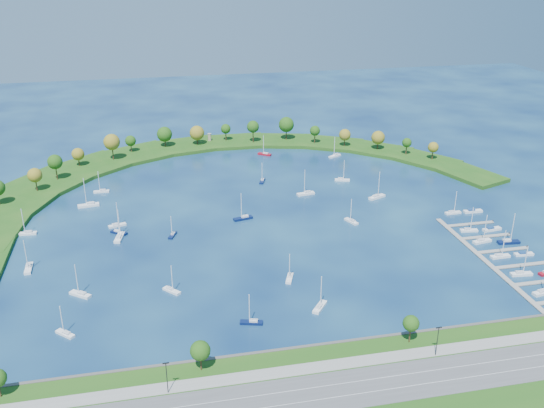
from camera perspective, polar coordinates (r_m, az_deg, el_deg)
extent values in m
plane|color=#081B48|center=(280.57, -0.79, -1.22)|extent=(700.00, 700.00, 0.00)
cube|color=#1B4D14|center=(177.76, 7.44, -17.15)|extent=(420.00, 42.00, 1.60)
cube|color=#474442|center=(193.68, 5.33, -13.17)|extent=(420.00, 1.20, 1.80)
cube|color=#515154|center=(177.21, 7.46, -16.93)|extent=(420.00, 16.00, 0.12)
cube|color=gray|center=(185.27, 6.32, -14.83)|extent=(420.00, 5.00, 0.12)
cube|color=silver|center=(175.38, 7.73, -17.42)|extent=(420.00, 0.15, 0.02)
cube|color=silver|center=(178.97, 7.19, -16.42)|extent=(420.00, 0.15, 0.02)
cylinder|color=#382314|center=(181.87, -6.75, -14.66)|extent=(0.56, 0.56, 5.25)
sphere|color=#174511|center=(179.58, -6.80, -13.69)|extent=(6.00, 6.00, 6.00)
cylinder|color=#382314|center=(196.25, 12.91, -11.94)|extent=(0.56, 0.56, 5.60)
sphere|color=#174511|center=(194.12, 13.01, -11.01)|extent=(5.20, 5.20, 5.20)
cylinder|color=black|center=(173.85, -9.91, -15.92)|extent=(0.24, 0.24, 10.00)
cylinder|color=black|center=(191.21, 15.36, -12.45)|extent=(0.24, 0.24, 10.00)
cube|color=#1B4D14|center=(317.98, -23.72, -0.07)|extent=(50.23, 54.30, 2.00)
cube|color=#1B4D14|center=(340.01, -20.51, 1.86)|extent=(54.07, 56.09, 2.00)
cube|color=#1B4D14|center=(358.64, -16.79, 3.42)|extent=(55.20, 54.07, 2.00)
cube|color=#1B4D14|center=(373.36, -12.71, 4.60)|extent=(53.65, 48.47, 2.00)
cube|color=#1B4D14|center=(383.81, -8.39, 5.42)|extent=(49.62, 39.75, 2.00)
cube|color=#1B4D14|center=(389.75, -3.91, 5.88)|extent=(44.32, 29.96, 2.00)
cube|color=#1B4D14|center=(391.04, 0.63, 5.99)|extent=(49.49, 38.05, 2.00)
cube|color=#1B4D14|center=(387.65, 5.15, 5.75)|extent=(51.13, 44.12, 2.00)
cube|color=#1B4D14|center=(379.66, 9.57, 5.15)|extent=(49.19, 47.96, 2.00)
cube|color=#1B4D14|center=(367.25, 13.80, 4.19)|extent=(43.90, 49.49, 2.00)
cube|color=#1B4D14|center=(350.72, 17.74, 2.86)|extent=(35.67, 48.74, 2.00)
cylinder|color=#382314|center=(326.74, -21.41, 1.74)|extent=(0.56, 0.56, 6.98)
sphere|color=brown|center=(325.12, -21.53, 2.55)|extent=(7.32, 7.32, 7.32)
cylinder|color=#382314|center=(339.14, -19.72, 2.86)|extent=(0.56, 0.56, 8.34)
sphere|color=#174511|center=(337.35, -19.85, 3.77)|extent=(7.84, 7.84, 7.84)
cylinder|color=#382314|center=(357.78, -17.81, 3.88)|extent=(0.56, 0.56, 5.49)
sphere|color=brown|center=(356.53, -17.89, 4.51)|extent=(7.06, 7.06, 7.06)
cylinder|color=#382314|center=(362.38, -14.83, 4.74)|extent=(0.56, 0.56, 8.85)
sphere|color=brown|center=(360.55, -14.93, 5.69)|extent=(9.39, 9.39, 9.39)
cylinder|color=#382314|center=(374.77, -13.19, 5.24)|extent=(0.56, 0.56, 5.65)
sphere|color=#174511|center=(373.59, -13.24, 5.84)|extent=(6.49, 6.49, 6.49)
cylinder|color=#382314|center=(381.10, -10.09, 5.81)|extent=(0.56, 0.56, 6.02)
sphere|color=#174511|center=(379.72, -10.14, 6.52)|extent=(9.36, 9.36, 9.36)
cylinder|color=#382314|center=(382.41, -7.08, 6.02)|extent=(0.56, 0.56, 5.60)
sphere|color=brown|center=(381.10, -7.11, 6.69)|extent=(9.17, 9.17, 9.17)
cylinder|color=#382314|center=(388.73, -4.38, 6.47)|extent=(0.56, 0.56, 6.44)
sphere|color=#174511|center=(387.50, -4.40, 7.11)|extent=(6.22, 6.22, 6.22)
cylinder|color=#382314|center=(383.65, -1.80, 6.48)|extent=(0.56, 0.56, 8.65)
sphere|color=#174511|center=(382.04, -1.81, 7.32)|extent=(7.66, 7.66, 7.66)
cylinder|color=#382314|center=(389.47, 1.36, 6.68)|extent=(0.56, 0.56, 7.94)
sphere|color=#174511|center=(387.86, 1.37, 7.52)|extent=(9.76, 9.76, 9.76)
cylinder|color=#382314|center=(382.80, 4.06, 6.25)|extent=(0.56, 0.56, 6.84)
sphere|color=#174511|center=(381.49, 4.08, 6.93)|extent=(6.40, 6.40, 6.40)
cylinder|color=#382314|center=(378.68, 6.87, 5.88)|extent=(0.56, 0.56, 5.86)
sphere|color=brown|center=(377.44, 6.91, 6.52)|extent=(7.23, 7.23, 7.23)
cylinder|color=#382314|center=(375.54, 9.96, 5.55)|extent=(0.56, 0.56, 5.76)
sphere|color=brown|center=(374.24, 10.01, 6.21)|extent=(8.27, 8.27, 8.27)
cylinder|color=#382314|center=(368.78, 12.59, 5.06)|extent=(0.56, 0.56, 6.26)
sphere|color=#174511|center=(367.54, 12.64, 5.69)|extent=(5.63, 5.63, 5.63)
cylinder|color=#382314|center=(363.56, 14.94, 4.56)|extent=(0.56, 0.56, 6.16)
sphere|color=brown|center=(362.28, 15.01, 5.21)|extent=(6.20, 6.20, 6.20)
cylinder|color=gray|center=(389.50, -5.93, 6.30)|extent=(2.20, 2.20, 4.41)
cylinder|color=gray|center=(388.84, -5.94, 6.63)|extent=(2.60, 2.60, 0.30)
cube|color=gray|center=(255.98, 19.51, -5.05)|extent=(2.20, 82.00, 0.40)
cube|color=gray|center=(248.23, 24.21, -6.73)|extent=(22.00, 2.00, 0.40)
cube|color=gray|center=(257.48, 22.56, -5.36)|extent=(22.00, 2.00, 0.40)
cube|color=gray|center=(267.05, 21.04, -4.09)|extent=(22.00, 2.00, 0.40)
cylinder|color=#382314|center=(272.81, 22.98, -3.77)|extent=(0.36, 0.36, 1.60)
cube|color=gray|center=(276.93, 19.62, -2.90)|extent=(22.00, 2.00, 0.40)
cylinder|color=#382314|center=(282.48, 21.52, -2.62)|extent=(0.36, 0.36, 1.60)
cube|color=gray|center=(287.07, 18.30, -1.80)|extent=(22.00, 2.00, 0.40)
cylinder|color=#382314|center=(292.43, 20.16, -1.55)|extent=(0.36, 0.36, 1.60)
cube|color=maroon|center=(366.20, -0.71, 4.73)|extent=(8.09, 6.98, 1.01)
cube|color=silver|center=(365.58, -0.59, 4.84)|extent=(3.33, 3.10, 0.71)
cylinder|color=silver|center=(364.61, -0.81, 5.66)|extent=(0.32, 0.32, 11.33)
cube|color=white|center=(253.59, -22.03, -5.67)|extent=(2.78, 8.96, 1.07)
cube|color=silver|center=(253.97, -22.04, -5.40)|extent=(1.84, 3.17, 0.75)
cylinder|color=silver|center=(250.09, -22.27, -4.43)|extent=(0.32, 0.32, 12.00)
cube|color=white|center=(306.21, 3.21, 0.98)|extent=(9.49, 3.96, 1.10)
cube|color=silver|center=(306.21, 3.37, 1.17)|extent=(3.46, 2.28, 0.77)
cylinder|color=silver|center=(303.47, 3.11, 2.15)|extent=(0.32, 0.32, 12.42)
cube|color=white|center=(209.57, -18.98, -11.54)|extent=(6.66, 6.51, 0.87)
cube|color=silver|center=(208.67, -18.88, -11.44)|extent=(2.83, 2.79, 0.61)
cylinder|color=silver|center=(207.11, -19.28, -10.26)|extent=(0.32, 0.32, 9.82)
cube|color=white|center=(229.25, -17.69, -8.17)|extent=(8.20, 7.15, 1.02)
cube|color=silver|center=(228.28, -17.55, -8.03)|extent=(3.39, 3.16, 0.72)
cylinder|color=silver|center=(226.63, -18.00, -6.76)|extent=(0.32, 0.32, 11.53)
cube|color=#0A1742|center=(322.90, -0.92, 2.18)|extent=(4.74, 7.87, 0.91)
cube|color=silver|center=(323.33, -0.90, 2.36)|extent=(2.36, 3.03, 0.64)
cylinder|color=silver|center=(320.40, -0.95, 3.08)|extent=(0.32, 0.32, 10.28)
cube|color=white|center=(284.14, -22.18, -2.60)|extent=(8.49, 2.85, 1.00)
cube|color=silver|center=(283.59, -22.04, -2.44)|extent=(3.02, 1.81, 0.70)
cylinder|color=silver|center=(281.90, -22.50, -1.48)|extent=(0.32, 0.32, 11.29)
cube|color=#0A1742|center=(272.35, -14.28, -2.65)|extent=(7.61, 6.44, 0.94)
cube|color=silver|center=(272.48, -14.42, -2.46)|extent=(3.12, 2.87, 0.66)
cylinder|color=silver|center=(269.62, -14.29, -1.57)|extent=(0.32, 0.32, 10.59)
cube|color=white|center=(364.98, 5.96, 4.54)|extent=(8.61, 6.27, 1.02)
cube|color=silver|center=(365.31, 6.06, 4.70)|extent=(3.43, 2.92, 0.72)
cylinder|color=silver|center=(362.59, 5.93, 5.46)|extent=(0.32, 0.32, 11.53)
cube|color=white|center=(305.98, 9.90, 0.65)|extent=(9.72, 6.33, 1.14)
cube|color=silver|center=(304.97, 9.79, 0.78)|extent=(3.79, 3.06, 0.80)
cylinder|color=silver|center=(303.97, 10.09, 1.89)|extent=(0.32, 0.32, 12.79)
cube|color=white|center=(279.60, -14.43, -1.98)|extent=(8.12, 4.43, 0.94)
cube|color=silver|center=(279.10, -14.60, -1.86)|extent=(3.07, 2.28, 0.66)
cylinder|color=silver|center=(277.44, -14.43, -0.87)|extent=(0.32, 0.32, 10.56)
cube|color=white|center=(304.92, -16.98, -0.12)|extent=(10.35, 4.20, 1.21)
cube|color=silver|center=(304.57, -16.81, 0.08)|extent=(3.76, 2.45, 0.84)
cylinder|color=silver|center=(302.22, -17.29, 1.15)|extent=(0.32, 0.32, 13.57)
cube|color=white|center=(277.14, 7.51, -1.64)|extent=(4.88, 7.94, 0.92)
cube|color=silver|center=(276.30, 7.63, -1.55)|extent=(2.41, 3.06, 0.65)
cylinder|color=silver|center=(275.28, 7.49, -0.53)|extent=(0.32, 0.32, 10.38)
cube|color=white|center=(228.81, 1.67, -7.05)|extent=(4.65, 7.76, 0.90)
cube|color=silver|center=(229.08, 1.70, -6.79)|extent=(2.31, 2.98, 0.63)
cylinder|color=silver|center=(225.59, 1.67, -5.91)|extent=(0.32, 0.32, 10.13)
cube|color=white|center=(223.95, -9.47, -8.11)|extent=(6.54, 6.96, 0.90)
cube|color=silver|center=(224.04, -9.62, -7.88)|extent=(2.84, 2.93, 0.63)
cylinder|color=silver|center=(220.83, -9.45, -6.93)|extent=(0.32, 0.32, 10.09)
cube|color=white|center=(267.53, -14.24, -3.10)|extent=(4.66, 10.03, 1.16)
cube|color=silver|center=(266.26, -14.30, -3.00)|extent=(2.56, 3.71, 0.81)
cylinder|color=silver|center=(265.26, -14.35, -1.64)|extent=(0.32, 0.32, 13.07)
cube|color=#0A1742|center=(204.02, -1.96, -11.14)|extent=(7.91, 4.10, 0.91)
cube|color=silver|center=(203.52, -1.75, -10.97)|extent=(2.97, 2.15, 0.64)
cylinder|color=silver|center=(200.99, -2.16, -9.81)|extent=(0.32, 0.32, 10.29)
cube|color=white|center=(212.35, 4.55, -9.69)|extent=(6.97, 8.07, 1.01)
cube|color=silver|center=(211.23, 4.47, -9.61)|extent=(3.09, 3.33, 0.70)
cylinder|color=silver|center=(209.65, 4.67, -8.18)|extent=(0.32, 0.32, 11.31)
cube|color=#0A1742|center=(277.94, -2.76, -1.37)|extent=(9.32, 4.48, 1.08)
cube|color=silver|center=(277.87, -2.59, -1.17)|extent=(3.46, 2.43, 0.75)
cylinder|color=silver|center=(275.05, -2.92, -0.14)|extent=(0.32, 0.32, 12.12)
cube|color=white|center=(320.92, -15.84, 1.15)|extent=(7.81, 2.27, 0.93)
cube|color=silver|center=(320.56, -15.72, 1.29)|extent=(2.74, 1.56, 0.65)
cylinder|color=silver|center=(318.98, -16.06, 2.09)|extent=(0.32, 0.32, 10.51)
cube|color=#0A1742|center=(265.18, -9.39, -2.95)|extent=(4.36, 6.90, 0.80)
cube|color=silver|center=(265.45, -9.35, -2.76)|extent=(2.13, 2.67, 0.56)
cylinder|color=silver|center=(262.64, -9.50, -2.03)|extent=(0.32, 0.32, 9.04)
cube|color=white|center=(326.63, 6.66, 2.27)|extent=(8.27, 4.56, 0.96)
cube|color=silver|center=(326.33, 6.53, 2.41)|extent=(3.13, 2.34, 0.67)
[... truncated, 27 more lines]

